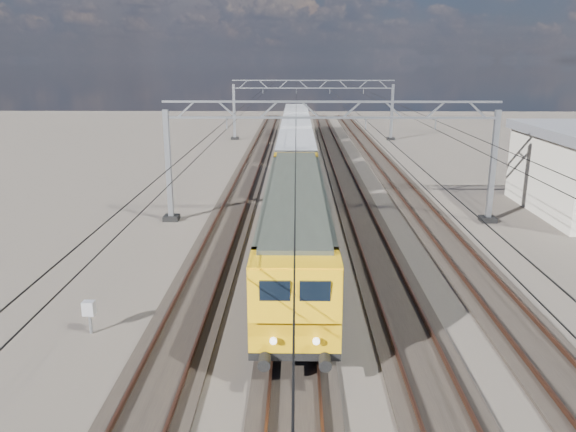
{
  "coord_description": "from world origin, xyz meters",
  "views": [
    {
      "loc": [
        -1.98,
        -28.46,
        9.29
      ],
      "look_at": [
        -2.35,
        -3.6,
        2.4
      ],
      "focal_mm": 35.0,
      "sensor_mm": 36.0,
      "label": 1
    }
  ],
  "objects_px": {
    "catenary_gantry_far": "(313,107)",
    "trackside_cabinet": "(89,309)",
    "hopper_wagon_mid": "(296,134)",
    "locomotive": "(296,221)",
    "hopper_wagon_lead": "(296,158)",
    "catenary_gantry_mid": "(330,157)",
    "hopper_wagon_third": "(296,120)"
  },
  "relations": [
    {
      "from": "catenary_gantry_far",
      "to": "locomotive",
      "type": "xyz_separation_m",
      "value": [
        -2.0,
        -44.11,
        -1.58
      ]
    },
    {
      "from": "catenary_gantry_far",
      "to": "hopper_wagon_third",
      "type": "distance_m",
      "value": 3.28
    },
    {
      "from": "locomotive",
      "to": "hopper_wagon_third",
      "type": "relative_size",
      "value": 1.62
    },
    {
      "from": "hopper_wagon_third",
      "to": "trackside_cabinet",
      "type": "relative_size",
      "value": 10.66
    },
    {
      "from": "hopper_wagon_third",
      "to": "trackside_cabinet",
      "type": "bearing_deg",
      "value": -97.8
    },
    {
      "from": "catenary_gantry_mid",
      "to": "hopper_wagon_third",
      "type": "distance_m",
      "value": 38.07
    },
    {
      "from": "hopper_wagon_mid",
      "to": "catenary_gantry_mid",
      "type": "bearing_deg",
      "value": -85.19
    },
    {
      "from": "hopper_wagon_third",
      "to": "hopper_wagon_mid",
      "type": "bearing_deg",
      "value": -90.0
    },
    {
      "from": "hopper_wagon_mid",
      "to": "hopper_wagon_third",
      "type": "bearing_deg",
      "value": 90.0
    },
    {
      "from": "catenary_gantry_mid",
      "to": "trackside_cabinet",
      "type": "distance_m",
      "value": 17.49
    },
    {
      "from": "catenary_gantry_far",
      "to": "trackside_cabinet",
      "type": "relative_size",
      "value": 16.31
    },
    {
      "from": "hopper_wagon_mid",
      "to": "hopper_wagon_third",
      "type": "distance_m",
      "value": 14.2
    },
    {
      "from": "hopper_wagon_lead",
      "to": "locomotive",
      "type": "bearing_deg",
      "value": -90.0
    },
    {
      "from": "trackside_cabinet",
      "to": "locomotive",
      "type": "bearing_deg",
      "value": 44.4
    },
    {
      "from": "catenary_gantry_mid",
      "to": "trackside_cabinet",
      "type": "relative_size",
      "value": 16.31
    },
    {
      "from": "locomotive",
      "to": "hopper_wagon_mid",
      "type": "relative_size",
      "value": 1.62
    },
    {
      "from": "catenary_gantry_mid",
      "to": "locomotive",
      "type": "height_order",
      "value": "catenary_gantry_mid"
    },
    {
      "from": "catenary_gantry_mid",
      "to": "locomotive",
      "type": "relative_size",
      "value": 0.94
    },
    {
      "from": "hopper_wagon_mid",
      "to": "trackside_cabinet",
      "type": "height_order",
      "value": "hopper_wagon_mid"
    },
    {
      "from": "trackside_cabinet",
      "to": "hopper_wagon_lead",
      "type": "bearing_deg",
      "value": 75.9
    },
    {
      "from": "catenary_gantry_far",
      "to": "hopper_wagon_mid",
      "type": "xyz_separation_m",
      "value": [
        -2.0,
        -12.22,
        -1.67
      ]
    },
    {
      "from": "hopper_wagon_third",
      "to": "trackside_cabinet",
      "type": "distance_m",
      "value": 53.06
    },
    {
      "from": "hopper_wagon_third",
      "to": "locomotive",
      "type": "bearing_deg",
      "value": -90.0
    },
    {
      "from": "catenary_gantry_far",
      "to": "hopper_wagon_lead",
      "type": "xyz_separation_m",
      "value": [
        -2.0,
        -26.42,
        -1.67
      ]
    },
    {
      "from": "hopper_wagon_lead",
      "to": "trackside_cabinet",
      "type": "bearing_deg",
      "value": -106.6
    },
    {
      "from": "catenary_gantry_mid",
      "to": "hopper_wagon_third",
      "type": "relative_size",
      "value": 1.53
    },
    {
      "from": "hopper_wagon_lead",
      "to": "hopper_wagon_third",
      "type": "xyz_separation_m",
      "value": [
        0.0,
        28.4,
        0.0
      ]
    },
    {
      "from": "catenary_gantry_far",
      "to": "trackside_cabinet",
      "type": "xyz_separation_m",
      "value": [
        -9.2,
        -50.57,
        -2.98
      ]
    },
    {
      "from": "locomotive",
      "to": "hopper_wagon_mid",
      "type": "distance_m",
      "value": 31.9
    },
    {
      "from": "catenary_gantry_mid",
      "to": "catenary_gantry_far",
      "type": "relative_size",
      "value": 1.0
    },
    {
      "from": "hopper_wagon_mid",
      "to": "hopper_wagon_third",
      "type": "height_order",
      "value": "same"
    },
    {
      "from": "catenary_gantry_mid",
      "to": "catenary_gantry_far",
      "type": "height_order",
      "value": "same"
    }
  ]
}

